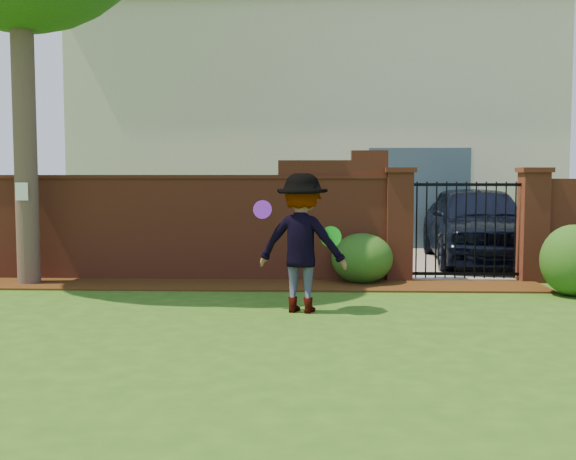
{
  "coord_description": "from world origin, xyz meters",
  "views": [
    {
      "loc": [
        0.97,
        -7.41,
        1.76
      ],
      "look_at": [
        0.65,
        1.4,
        1.05
      ],
      "focal_mm": 42.85,
      "sensor_mm": 36.0,
      "label": 1
    }
  ],
  "objects_px": {
    "car": "(479,224)",
    "frisbee_green": "(331,237)",
    "man": "(301,243)",
    "frisbee_purple": "(263,210)"
  },
  "relations": [
    {
      "from": "car",
      "to": "frisbee_green",
      "type": "xyz_separation_m",
      "value": [
        -3.06,
        -5.04,
        0.19
      ]
    },
    {
      "from": "frisbee_green",
      "to": "man",
      "type": "bearing_deg",
      "value": 167.19
    },
    {
      "from": "car",
      "to": "frisbee_purple",
      "type": "height_order",
      "value": "car"
    },
    {
      "from": "car",
      "to": "frisbee_green",
      "type": "bearing_deg",
      "value": -117.59
    },
    {
      "from": "car",
      "to": "man",
      "type": "xyz_separation_m",
      "value": [
        -3.44,
        -4.96,
        0.1
      ]
    },
    {
      "from": "car",
      "to": "frisbee_purple",
      "type": "distance_m",
      "value": 6.38
    },
    {
      "from": "frisbee_purple",
      "to": "car",
      "type": "bearing_deg",
      "value": 51.77
    },
    {
      "from": "man",
      "to": "frisbee_green",
      "type": "distance_m",
      "value": 0.4
    },
    {
      "from": "frisbee_purple",
      "to": "man",
      "type": "bearing_deg",
      "value": 4.21
    },
    {
      "from": "car",
      "to": "man",
      "type": "relative_size",
      "value": 2.61
    }
  ]
}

